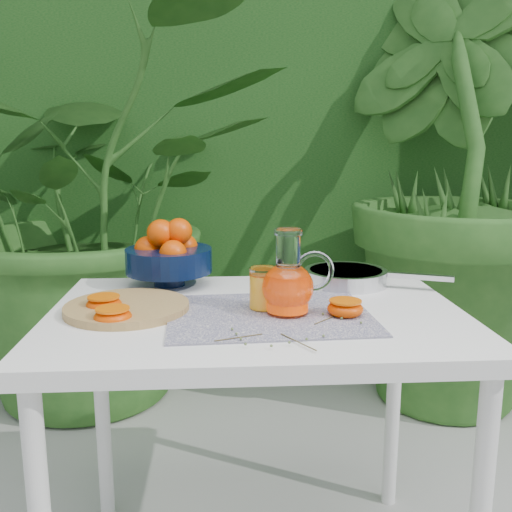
{
  "coord_description": "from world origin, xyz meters",
  "views": [
    {
      "loc": [
        -0.14,
        -1.3,
        1.16
      ],
      "look_at": [
        -0.05,
        0.05,
        0.88
      ],
      "focal_mm": 40.0,
      "sensor_mm": 36.0,
      "label": 1
    }
  ],
  "objects": [
    {
      "name": "potted_plant_left",
      "position": [
        -0.68,
        1.27,
        0.9
      ],
      "size": [
        1.98,
        1.98,
        1.8
      ],
      "primitive_type": "imported",
      "rotation": [
        0.0,
        0.0,
        0.11
      ],
      "color": "#29591E",
      "rests_on": "ground"
    },
    {
      "name": "juice_pitcher",
      "position": [
        0.02,
        -0.01,
        0.82
      ],
      "size": [
        0.18,
        0.13,
        0.2
      ],
      "color": "white",
      "rests_on": "white_table"
    },
    {
      "name": "white_table",
      "position": [
        -0.05,
        0.03,
        0.67
      ],
      "size": [
        1.0,
        0.7,
        0.75
      ],
      "color": "white",
      "rests_on": "ground"
    },
    {
      "name": "fruit_bowl",
      "position": [
        -0.28,
        0.29,
        0.84
      ],
      "size": [
        0.3,
        0.3,
        0.19
      ],
      "color": "black",
      "rests_on": "white_table"
    },
    {
      "name": "thyme_sprigs",
      "position": [
        0.02,
        -0.15,
        0.76
      ],
      "size": [
        0.33,
        0.27,
        0.01
      ],
      "color": "#4F4224",
      "rests_on": "white_table"
    },
    {
      "name": "orange_halves",
      "position": [
        -0.21,
        -0.02,
        0.77
      ],
      "size": [
        0.67,
        0.2,
        0.04
      ],
      "color": "#D54602",
      "rests_on": "white_table"
    },
    {
      "name": "hedge_backdrop",
      "position": [
        0.06,
        2.06,
        1.19
      ],
      "size": [
        8.0,
        1.65,
        2.5
      ],
      "color": "#134415",
      "rests_on": "ground"
    },
    {
      "name": "potted_plant_right",
      "position": [
        0.84,
        1.18,
        1.01
      ],
      "size": [
        2.47,
        2.47,
        2.02
      ],
      "primitive_type": "imported",
      "rotation": [
        0.0,
        0.0,
        1.83
      ],
      "color": "#29591E",
      "rests_on": "ground"
    },
    {
      "name": "placemat",
      "position": [
        -0.02,
        -0.01,
        0.75
      ],
      "size": [
        0.49,
        0.39,
        0.0
      ],
      "primitive_type": "cube",
      "rotation": [
        0.0,
        0.0,
        0.04
      ],
      "color": "#0B0D40",
      "rests_on": "white_table"
    },
    {
      "name": "cutting_board",
      "position": [
        -0.36,
        0.04,
        0.76
      ],
      "size": [
        0.36,
        0.36,
        0.02
      ],
      "primitive_type": "cylinder",
      "rotation": [
        0.0,
        0.0,
        -0.26
      ],
      "color": "#AD894E",
      "rests_on": "white_table"
    },
    {
      "name": "saute_pan",
      "position": [
        0.22,
        0.26,
        0.77
      ],
      "size": [
        0.43,
        0.3,
        0.04
      ],
      "color": "silver",
      "rests_on": "white_table"
    },
    {
      "name": "juice_tumbler",
      "position": [
        -0.03,
        0.03,
        0.8
      ],
      "size": [
        0.08,
        0.08,
        0.1
      ],
      "color": "white",
      "rests_on": "white_table"
    }
  ]
}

